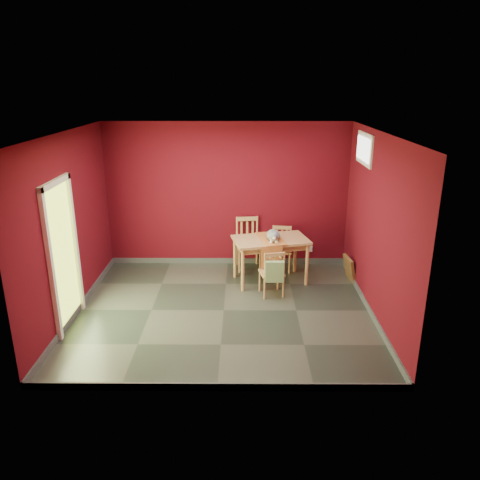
{
  "coord_description": "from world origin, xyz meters",
  "views": [
    {
      "loc": [
        0.29,
        -6.51,
        3.37
      ],
      "look_at": [
        0.25,
        0.45,
        1.0
      ],
      "focal_mm": 35.0,
      "sensor_mm": 36.0,
      "label": 1
    }
  ],
  "objects_px": {
    "dining_table": "(271,244)",
    "chair_far_right": "(281,248)",
    "picture_frame": "(349,269)",
    "chair_near": "(272,272)",
    "tote_bag": "(275,272)",
    "cat": "(273,233)",
    "chair_far_left": "(248,243)"
  },
  "relations": [
    {
      "from": "chair_far_left",
      "to": "chair_near",
      "type": "height_order",
      "value": "chair_far_left"
    },
    {
      "from": "chair_near",
      "to": "picture_frame",
      "type": "distance_m",
      "value": 1.55
    },
    {
      "from": "chair_near",
      "to": "cat",
      "type": "relative_size",
      "value": 1.66
    },
    {
      "from": "chair_near",
      "to": "picture_frame",
      "type": "xyz_separation_m",
      "value": [
        1.41,
        0.62,
        -0.19
      ]
    },
    {
      "from": "chair_near",
      "to": "tote_bag",
      "type": "xyz_separation_m",
      "value": [
        0.03,
        -0.2,
        0.1
      ]
    },
    {
      "from": "chair_far_left",
      "to": "chair_near",
      "type": "distance_m",
      "value": 1.29
    },
    {
      "from": "dining_table",
      "to": "chair_far_right",
      "type": "xyz_separation_m",
      "value": [
        0.24,
        0.56,
        -0.27
      ]
    },
    {
      "from": "chair_far_right",
      "to": "picture_frame",
      "type": "height_order",
      "value": "chair_far_right"
    },
    {
      "from": "cat",
      "to": "picture_frame",
      "type": "distance_m",
      "value": 1.54
    },
    {
      "from": "chair_far_right",
      "to": "chair_far_left",
      "type": "bearing_deg",
      "value": 172.19
    },
    {
      "from": "chair_far_left",
      "to": "chair_near",
      "type": "xyz_separation_m",
      "value": [
        0.38,
        -1.23,
        -0.09
      ]
    },
    {
      "from": "chair_near",
      "to": "tote_bag",
      "type": "distance_m",
      "value": 0.22
    },
    {
      "from": "chair_near",
      "to": "tote_bag",
      "type": "height_order",
      "value": "chair_near"
    },
    {
      "from": "chair_far_right",
      "to": "cat",
      "type": "distance_m",
      "value": 0.81
    },
    {
      "from": "dining_table",
      "to": "cat",
      "type": "bearing_deg",
      "value": -55.81
    },
    {
      "from": "tote_bag",
      "to": "cat",
      "type": "distance_m",
      "value": 0.83
    },
    {
      "from": "tote_bag",
      "to": "cat",
      "type": "xyz_separation_m",
      "value": [
        0.01,
        0.72,
        0.41
      ]
    },
    {
      "from": "chair_far_right",
      "to": "tote_bag",
      "type": "xyz_separation_m",
      "value": [
        -0.21,
        -1.34,
        0.08
      ]
    },
    {
      "from": "dining_table",
      "to": "chair_far_left",
      "type": "xyz_separation_m",
      "value": [
        -0.38,
        0.64,
        -0.2
      ]
    },
    {
      "from": "picture_frame",
      "to": "chair_near",
      "type": "bearing_deg",
      "value": -156.14
    },
    {
      "from": "chair_far_left",
      "to": "chair_far_right",
      "type": "height_order",
      "value": "chair_far_left"
    },
    {
      "from": "dining_table",
      "to": "picture_frame",
      "type": "bearing_deg",
      "value": 1.73
    },
    {
      "from": "chair_far_right",
      "to": "tote_bag",
      "type": "distance_m",
      "value": 1.36
    },
    {
      "from": "cat",
      "to": "dining_table",
      "type": "bearing_deg",
      "value": 123.09
    },
    {
      "from": "picture_frame",
      "to": "tote_bag",
      "type": "bearing_deg",
      "value": -149.31
    },
    {
      "from": "tote_bag",
      "to": "picture_frame",
      "type": "height_order",
      "value": "tote_bag"
    },
    {
      "from": "chair_near",
      "to": "picture_frame",
      "type": "bearing_deg",
      "value": 23.86
    },
    {
      "from": "chair_far_right",
      "to": "chair_near",
      "type": "bearing_deg",
      "value": -101.69
    },
    {
      "from": "chair_far_left",
      "to": "picture_frame",
      "type": "height_order",
      "value": "chair_far_left"
    },
    {
      "from": "tote_bag",
      "to": "picture_frame",
      "type": "bearing_deg",
      "value": 30.69
    },
    {
      "from": "chair_far_left",
      "to": "chair_near",
      "type": "relative_size",
      "value": 1.22
    },
    {
      "from": "cat",
      "to": "chair_near",
      "type": "bearing_deg",
      "value": -95.26
    }
  ]
}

